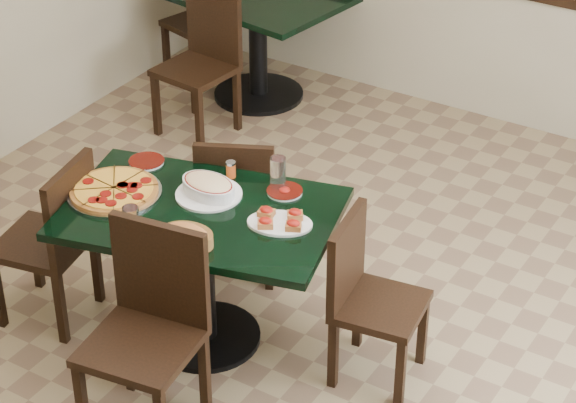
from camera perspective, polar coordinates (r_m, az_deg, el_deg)
The scene contains 20 objects.
floor at distance 5.46m, azimuth 0.04°, elevation -7.64°, with size 5.50×5.50×0.00m, color olive.
main_table at distance 5.21m, azimuth -4.40°, elevation -2.11°, with size 1.40×1.08×0.75m.
back_table at distance 7.51m, azimuth -1.55°, elevation 8.95°, with size 1.23×0.97×0.75m.
chair_far at distance 5.69m, azimuth -2.56°, elevation 0.04°, with size 0.53×0.53×0.85m.
chair_near at distance 4.82m, azimuth -7.03°, elevation -5.96°, with size 0.50×0.50×0.96m.
chair_right at distance 5.09m, azimuth 3.96°, elevation -4.58°, with size 0.43×0.43×0.82m.
chair_left at distance 5.50m, azimuth -11.71°, elevation -1.64°, with size 0.48×0.48×0.88m.
back_chair_near at distance 7.14m, azimuth -4.30°, elevation 7.43°, with size 0.47×0.47×0.91m.
back_chair_left at distance 7.81m, azimuth -4.29°, elevation 9.28°, with size 0.47×0.47×0.83m.
pepperoni_pizza at distance 5.26m, azimuth -8.82°, elevation 0.57°, with size 0.44×0.44×0.04m.
lasagna_casserole at distance 5.19m, azimuth -4.06°, elevation 0.74°, with size 0.31×0.31×0.09m.
bread_basket at distance 4.87m, azimuth -5.11°, elevation -1.73°, with size 0.25×0.18×0.10m.
bruschetta_platter at distance 4.98m, azimuth -0.42°, elevation -0.97°, with size 0.35×0.30×0.05m.
side_plate_near at distance 4.92m, azimuth -7.64°, elevation -1.95°, with size 0.17×0.17×0.02m.
side_plate_far_r at distance 5.21m, azimuth -0.17°, elevation 0.53°, with size 0.17×0.17×0.03m.
side_plate_far_l at distance 5.49m, azimuth -7.20°, elevation 2.03°, with size 0.17×0.17×0.02m.
napkin_setting at distance 4.97m, azimuth -7.60°, elevation -1.61°, with size 0.21×0.21×0.01m.
water_glass_a at distance 5.21m, azimuth -0.52°, elevation 1.45°, with size 0.08×0.08×0.16m, color white.
water_glass_b at distance 4.91m, azimuth -7.96°, elevation -1.07°, with size 0.07×0.07×0.15m, color white.
pepper_shaker at distance 5.32m, azimuth -2.92°, elevation 1.66°, with size 0.05×0.05×0.08m.
Camera 1 is at (2.19, -3.56, 3.51)m, focal length 70.00 mm.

